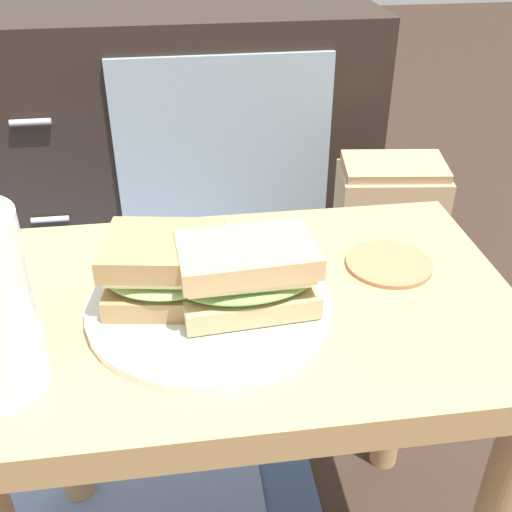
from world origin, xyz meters
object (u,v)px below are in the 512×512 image
at_px(plate, 210,305).
at_px(sandwich_back, 252,274).
at_px(coaster, 389,264).
at_px(sandwich_front, 165,270).
at_px(tv_cabinet, 167,130).
at_px(paper_bag, 384,246).

distance_m(plate, sandwich_back, 0.06).
bearing_deg(coaster, sandwich_front, -170.45).
bearing_deg(sandwich_back, coaster, 21.07).
bearing_deg(sandwich_back, tv_cabinet, 94.66).
xyz_separation_m(plate, paper_bag, (0.38, 0.53, -0.28)).
xyz_separation_m(sandwich_front, coaster, (0.24, 0.04, -0.04)).
xyz_separation_m(tv_cabinet, coaster, (0.24, -0.91, 0.17)).
distance_m(coaster, paper_bag, 0.58).
relative_size(plate, coaster, 2.56).
xyz_separation_m(plate, sandwich_back, (0.04, -0.01, 0.04)).
height_order(tv_cabinet, sandwich_back, tv_cabinet).
bearing_deg(sandwich_back, sandwich_front, 165.56).
distance_m(tv_cabinet, sandwich_front, 0.97).
bearing_deg(plate, coaster, 14.29).
relative_size(sandwich_back, paper_bag, 0.39).
relative_size(tv_cabinet, paper_bag, 2.60).
bearing_deg(tv_cabinet, sandwich_back, -85.34).
height_order(tv_cabinet, sandwich_front, tv_cabinet).
relative_size(sandwich_front, paper_bag, 0.37).
bearing_deg(tv_cabinet, paper_bag, -45.58).
distance_m(sandwich_back, coaster, 0.18).
height_order(plate, sandwich_front, sandwich_front).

